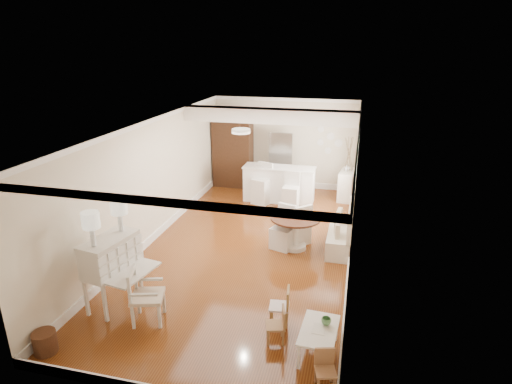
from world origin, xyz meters
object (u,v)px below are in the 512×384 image
at_px(kids_chair_a, 275,325).
at_px(bar_stool_right, 291,192).
at_px(kids_table, 318,341).
at_px(bar_stool_left, 262,184).
at_px(wicker_basket, 45,342).
at_px(slip_chair_far, 298,223).
at_px(fridge, 292,162).
at_px(kids_chair_b, 279,306).
at_px(secretary_bureau, 113,272).
at_px(slip_chair_near, 283,227).
at_px(breakfast_counter, 279,184).
at_px(pantry_cabinet, 233,151).
at_px(gustavian_armchair, 147,295).
at_px(sideboard, 347,185).
at_px(kids_chair_c, 326,371).
at_px(dining_table, 295,233).

height_order(kids_chair_a, bar_stool_right, bar_stool_right).
xyz_separation_m(kids_table, bar_stool_left, (-2.24, 5.95, 0.37)).
relative_size(wicker_basket, slip_chair_far, 0.36).
relative_size(slip_chair_far, fridge, 0.53).
distance_m(kids_chair_b, fridge, 6.80).
bearing_deg(secretary_bureau, slip_chair_near, 59.92).
xyz_separation_m(kids_chair_a, slip_chair_near, (-0.47, 3.20, 0.19)).
relative_size(wicker_basket, breakfast_counter, 0.17).
bearing_deg(kids_chair_a, pantry_cabinet, -173.89).
distance_m(kids_chair_b, pantry_cabinet, 7.35).
bearing_deg(secretary_bureau, fridge, 84.09).
distance_m(gustavian_armchair, sideboard, 7.35).
distance_m(secretary_bureau, wicker_basket, 1.49).
bearing_deg(kids_table, wicker_basket, -166.71).
bearing_deg(slip_chair_far, kids_chair_c, 57.82).
bearing_deg(kids_chair_b, wicker_basket, -71.45).
xyz_separation_m(bar_stool_left, sideboard, (2.34, 0.95, -0.16)).
height_order(dining_table, breakfast_counter, breakfast_counter).
relative_size(kids_chair_a, bar_stool_right, 0.57).
xyz_separation_m(secretary_bureau, bar_stool_left, (1.36, 5.52, -0.06)).
xyz_separation_m(kids_chair_b, dining_table, (-0.17, 2.76, 0.05)).
height_order(secretary_bureau, kids_chair_c, secretary_bureau).
bearing_deg(fridge, pantry_cabinet, 179.10).
relative_size(gustavian_armchair, dining_table, 0.84).
xyz_separation_m(kids_chair_b, sideboard, (0.80, 6.32, 0.10)).
height_order(gustavian_armchair, dining_table, gustavian_armchair).
distance_m(kids_chair_a, bar_stool_right, 5.58).
relative_size(slip_chair_near, pantry_cabinet, 0.42).
height_order(dining_table, slip_chair_near, slip_chair_near).
distance_m(wicker_basket, slip_chair_far, 5.55).
bearing_deg(kids_chair_c, breakfast_counter, 90.41).
distance_m(bar_stool_right, pantry_cabinet, 2.79).
bearing_deg(slip_chair_near, kids_chair_b, -63.17).
bearing_deg(bar_stool_left, kids_table, -50.20).
bearing_deg(pantry_cabinet, dining_table, -56.65).
height_order(kids_table, sideboard, sideboard).
height_order(slip_chair_near, sideboard, slip_chair_near).
bearing_deg(breakfast_counter, wicker_basket, -106.66).
distance_m(kids_chair_c, fridge, 8.17).
relative_size(kids_chair_a, sideboard, 0.66).
bearing_deg(wicker_basket, kids_table, 13.29).
height_order(slip_chair_far, breakfast_counter, breakfast_counter).
distance_m(pantry_cabinet, sideboard, 3.70).
xyz_separation_m(kids_chair_b, fridge, (-0.90, 6.72, 0.57)).
distance_m(wicker_basket, kids_chair_b, 3.59).
relative_size(gustavian_armchair, slip_chair_far, 0.99).
bearing_deg(kids_table, bar_stool_left, 110.61).
xyz_separation_m(kids_table, fridge, (-1.60, 7.30, 0.68)).
bearing_deg(sideboard, slip_chair_near, -102.64).
relative_size(slip_chair_far, bar_stool_left, 0.82).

